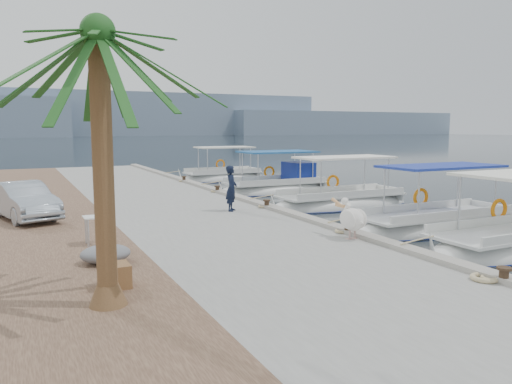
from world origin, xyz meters
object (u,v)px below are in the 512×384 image
at_px(fishing_caique_d, 276,189).
at_px(fishing_caique_e, 223,179).
at_px(pelican, 352,218).
at_px(fishing_caique_c, 341,204).
at_px(fisherman, 231,188).
at_px(date_palm, 98,34).
at_px(parked_car, 23,201).
at_px(fishing_caique_b, 435,227).

bearing_deg(fishing_caique_d, fishing_caique_e, 93.11).
distance_m(fishing_caique_d, pelican, 13.66).
relative_size(fishing_caique_c, fisherman, 4.31).
xyz_separation_m(fishing_caique_c, date_palm, (-11.50, -9.46, 4.82)).
height_order(fishing_caique_d, fisherman, fishing_caique_d).
bearing_deg(pelican, parked_car, 138.16).
xyz_separation_m(fishing_caique_e, date_palm, (-11.00, -22.02, 4.82)).
bearing_deg(pelican, date_palm, -160.93).
bearing_deg(fishing_caique_e, fishing_caique_b, -88.61).
xyz_separation_m(fishing_caique_b, fishing_caique_c, (0.06, 5.54, -0.00)).
distance_m(fishing_caique_d, parked_car, 13.78).
bearing_deg(fishing_caique_e, pelican, -102.08).
height_order(date_palm, parked_car, date_palm).
bearing_deg(fishing_caique_e, fishing_caique_c, -87.71).
distance_m(pelican, parked_car, 10.61).
height_order(fishing_caique_b, fisherman, fishing_caique_b).
relative_size(fishing_caique_c, parked_car, 1.91).
bearing_deg(fishing_caique_c, fishing_caique_b, -90.64).
distance_m(fishing_caique_c, fishing_caique_d, 5.73).
bearing_deg(fishing_caique_c, date_palm, -140.57).
bearing_deg(fishing_caique_d, fisherman, -128.27).
relative_size(fisherman, parked_car, 0.44).
height_order(fishing_caique_e, parked_car, fishing_caique_e).
relative_size(fishing_caique_d, fishing_caique_e, 1.09).
relative_size(fishing_caique_e, fisherman, 3.70).
distance_m(fishing_caique_b, fishing_caique_d, 11.26).
height_order(fisherman, date_palm, date_palm).
height_order(fisherman, parked_car, fisherman).
xyz_separation_m(fishing_caique_b, fisherman, (-5.80, 3.99, 1.19)).
bearing_deg(fishing_caique_e, parked_car, -133.88).
height_order(fishing_caique_c, parked_car, fishing_caique_c).
xyz_separation_m(fishing_caique_c, pelican, (-4.71, -7.11, 0.93)).
height_order(fishing_caique_c, fisherman, fishing_caique_c).
bearing_deg(date_palm, parked_car, 96.73).
bearing_deg(fisherman, pelican, -134.71).
distance_m(fishing_caique_d, fishing_caique_e, 6.85).
height_order(fishing_caique_e, fisherman, fishing_caique_e).
xyz_separation_m(fishing_caique_b, parked_car, (-12.55, 5.50, 0.98)).
height_order(fishing_caique_b, fishing_caique_d, same).
relative_size(fishing_caique_b, pelican, 5.05).
relative_size(fishing_caique_b, fishing_caique_d, 1.05).
relative_size(fishing_caique_c, fishing_caique_d, 1.07).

